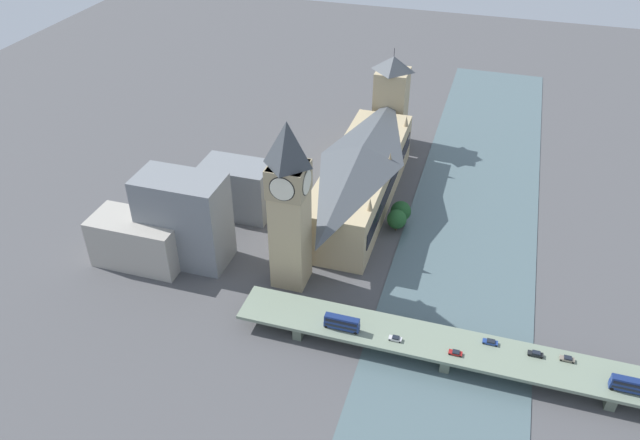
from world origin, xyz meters
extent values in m
plane|color=#4C4C4F|center=(0.00, 0.00, 0.00)|extent=(600.00, 600.00, 0.00)
cube|color=#4C6066|center=(-32.35, 0.00, 0.15)|extent=(52.70, 360.00, 0.30)
cube|color=tan|center=(15.83, -8.00, 10.96)|extent=(25.65, 94.54, 21.91)
cube|color=black|center=(2.85, -8.00, 12.05)|extent=(0.40, 86.98, 6.57)
pyramid|color=#474C51|center=(15.83, -8.00, 25.05)|extent=(25.14, 92.65, 6.28)
cone|color=#9E8966|center=(4.00, -43.93, 24.41)|extent=(2.20, 2.20, 5.00)
cone|color=#9E8966|center=(4.00, -8.00, 24.41)|extent=(2.20, 2.20, 5.00)
cone|color=#9E8966|center=(4.00, 27.93, 24.41)|extent=(2.20, 2.20, 5.00)
cube|color=tan|center=(27.46, 49.26, 24.28)|extent=(11.98, 11.98, 48.56)
cube|color=tan|center=(27.46, 49.26, 43.17)|extent=(12.70, 12.70, 10.79)
cylinder|color=black|center=(21.29, 49.26, 43.17)|extent=(0.50, 8.90, 8.90)
cylinder|color=silver|center=(21.17, 49.26, 43.17)|extent=(0.62, 8.24, 8.24)
cylinder|color=black|center=(33.62, 49.26, 43.17)|extent=(0.50, 8.90, 8.90)
cylinder|color=silver|center=(33.75, 49.26, 43.17)|extent=(0.62, 8.24, 8.24)
cylinder|color=black|center=(27.46, 43.10, 43.17)|extent=(8.90, 0.50, 8.90)
cylinder|color=silver|center=(27.46, 42.97, 43.17)|extent=(8.24, 0.62, 8.24)
cylinder|color=black|center=(27.46, 55.43, 43.17)|extent=(8.90, 0.50, 8.90)
cylinder|color=silver|center=(27.46, 55.55, 43.17)|extent=(8.24, 0.62, 8.24)
pyramid|color=#383D42|center=(27.46, 49.26, 56.42)|extent=(12.22, 12.22, 15.73)
cube|color=tan|center=(15.83, -66.97, 19.26)|extent=(15.39, 15.39, 38.51)
pyramid|color=#474C51|center=(15.83, -66.97, 41.97)|extent=(15.39, 15.39, 6.93)
cylinder|color=#333338|center=(15.83, -66.97, 47.44)|extent=(0.30, 0.30, 4.00)
cube|color=#5D6A59|center=(-80.43, 71.21, 2.57)|extent=(3.00, 13.52, 5.14)
cube|color=#5D6A59|center=(-32.35, 71.21, 2.57)|extent=(3.00, 13.52, 5.14)
cube|color=#5D6A59|center=(15.74, 71.21, 2.57)|extent=(3.00, 13.52, 5.14)
cube|color=gray|center=(-32.35, 71.21, 5.74)|extent=(137.39, 15.90, 1.20)
cube|color=navy|center=(1.48, 74.54, 7.77)|extent=(11.55, 2.46, 2.03)
cube|color=black|center=(1.48, 74.54, 8.18)|extent=(10.40, 2.52, 0.89)
cube|color=navy|center=(1.48, 74.54, 9.98)|extent=(11.32, 2.46, 2.38)
cube|color=black|center=(1.48, 74.54, 10.10)|extent=(10.40, 2.52, 1.14)
cube|color=navy|center=(1.48, 74.54, 11.25)|extent=(11.21, 2.34, 0.16)
cylinder|color=black|center=(6.42, 73.42, 6.86)|extent=(1.05, 0.28, 1.05)
cylinder|color=black|center=(6.42, 75.66, 6.86)|extent=(1.05, 0.28, 1.05)
cylinder|color=black|center=(-3.35, 73.42, 6.86)|extent=(1.05, 0.28, 1.05)
cylinder|color=black|center=(-3.35, 75.66, 6.86)|extent=(1.05, 0.28, 1.05)
cube|color=navy|center=(-84.53, 74.48, 7.73)|extent=(11.57, 2.44, 1.88)
cube|color=black|center=(-84.53, 74.48, 8.11)|extent=(10.42, 2.50, 0.83)
cube|color=navy|center=(-84.53, 74.48, 9.77)|extent=(11.34, 2.44, 2.21)
cube|color=black|center=(-84.53, 74.48, 9.88)|extent=(10.42, 2.50, 1.06)
cube|color=navy|center=(-84.53, 74.48, 10.96)|extent=(11.23, 2.31, 0.16)
cylinder|color=black|center=(-79.64, 73.37, 6.90)|extent=(1.13, 0.28, 1.13)
cylinder|color=black|center=(-79.64, 75.59, 6.90)|extent=(1.13, 0.28, 1.13)
cube|color=maroon|center=(-34.78, 74.83, 6.85)|extent=(4.16, 1.86, 0.56)
cube|color=black|center=(-34.91, 74.83, 7.35)|extent=(2.16, 1.67, 0.42)
cylinder|color=black|center=(-33.16, 73.99, 6.67)|extent=(0.66, 0.22, 0.66)
cylinder|color=black|center=(-33.16, 75.68, 6.67)|extent=(0.66, 0.22, 0.66)
cylinder|color=black|center=(-36.40, 73.99, 6.67)|extent=(0.66, 0.22, 0.66)
cylinder|color=black|center=(-36.40, 75.68, 6.67)|extent=(0.66, 0.22, 0.66)
cube|color=slate|center=(-67.52, 67.42, 6.90)|extent=(4.32, 1.79, 0.66)
cube|color=black|center=(-67.65, 67.42, 7.49)|extent=(2.25, 1.61, 0.53)
cylinder|color=black|center=(-65.81, 66.62, 6.66)|extent=(0.64, 0.22, 0.64)
cylinder|color=black|center=(-65.81, 68.23, 6.66)|extent=(0.64, 0.22, 0.64)
cylinder|color=black|center=(-69.24, 66.62, 6.66)|extent=(0.64, 0.22, 0.64)
cylinder|color=black|center=(-69.24, 68.23, 6.66)|extent=(0.64, 0.22, 0.64)
cube|color=silver|center=(-15.94, 74.39, 6.90)|extent=(4.15, 1.83, 0.69)
cube|color=black|center=(-16.07, 74.39, 7.48)|extent=(2.16, 1.65, 0.47)
cylinder|color=black|center=(-14.29, 73.57, 6.64)|extent=(0.61, 0.22, 0.61)
cylinder|color=black|center=(-14.29, 75.22, 6.64)|extent=(0.61, 0.22, 0.61)
cylinder|color=black|center=(-17.59, 73.57, 6.64)|extent=(0.61, 0.22, 0.61)
cylinder|color=black|center=(-17.59, 75.22, 6.64)|extent=(0.61, 0.22, 0.61)
cube|color=navy|center=(-44.65, 67.15, 6.90)|extent=(4.71, 1.88, 0.67)
cube|color=black|center=(-44.79, 67.15, 7.46)|extent=(2.45, 1.69, 0.47)
cylinder|color=black|center=(-42.73, 66.30, 6.65)|extent=(0.62, 0.22, 0.62)
cylinder|color=black|center=(-42.73, 68.00, 6.65)|extent=(0.62, 0.22, 0.62)
cylinder|color=black|center=(-46.56, 66.30, 6.65)|extent=(0.62, 0.22, 0.62)
cylinder|color=black|center=(-46.56, 68.00, 6.65)|extent=(0.62, 0.22, 0.62)
cube|color=black|center=(-58.28, 68.20, 6.95)|extent=(4.63, 1.77, 0.71)
cube|color=black|center=(-58.42, 68.20, 7.57)|extent=(2.41, 1.59, 0.54)
cylinder|color=black|center=(-56.46, 67.40, 6.69)|extent=(0.71, 0.22, 0.71)
cylinder|color=black|center=(-56.46, 69.00, 6.69)|extent=(0.71, 0.22, 0.71)
cylinder|color=black|center=(-60.10, 67.40, 6.69)|extent=(0.71, 0.22, 0.71)
cylinder|color=black|center=(-60.10, 69.00, 6.69)|extent=(0.71, 0.22, 0.71)
cube|color=#A39E93|center=(85.84, 55.57, 9.61)|extent=(33.95, 17.25, 19.22)
cube|color=slate|center=(69.61, 48.24, 17.77)|extent=(32.09, 17.67, 35.53)
cube|color=slate|center=(63.72, 13.49, 11.52)|extent=(28.64, 17.05, 23.03)
cylinder|color=brown|center=(-3.66, 1.51, 1.09)|extent=(0.70, 0.70, 2.19)
sphere|color=#1E4C23|center=(-3.66, 1.51, 5.78)|extent=(8.46, 8.46, 8.46)
cylinder|color=brown|center=(-3.14, 7.22, 1.03)|extent=(0.70, 0.70, 2.06)
sphere|color=#235628|center=(-3.14, 7.22, 5.46)|extent=(8.00, 8.00, 8.00)
camera|label=1|loc=(-34.15, 214.49, 149.74)|focal=35.00mm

